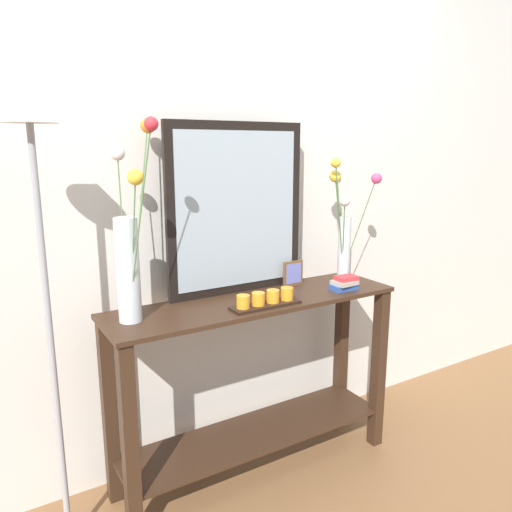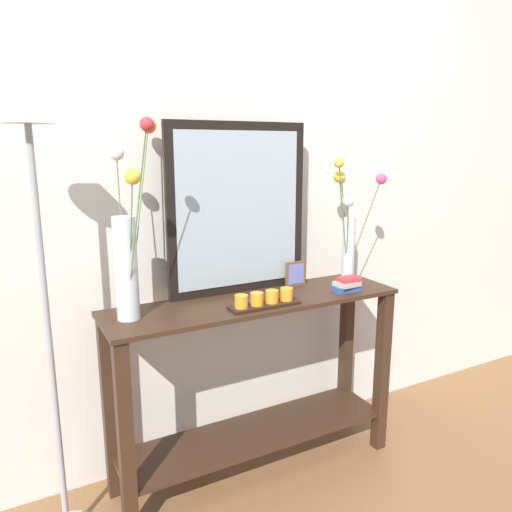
% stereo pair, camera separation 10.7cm
% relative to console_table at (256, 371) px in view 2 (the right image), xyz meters
% --- Properties ---
extents(ground_plane, '(7.00, 6.00, 0.02)m').
position_rel_console_table_xyz_m(ground_plane, '(0.00, 0.00, -0.52)').
color(ground_plane, brown).
extents(wall_back, '(6.40, 0.08, 2.70)m').
position_rel_console_table_xyz_m(wall_back, '(0.00, 0.30, 0.84)').
color(wall_back, silver).
rests_on(wall_back, ground).
extents(console_table, '(1.36, 0.36, 0.86)m').
position_rel_console_table_xyz_m(console_table, '(0.00, 0.00, 0.00)').
color(console_table, '#382316').
rests_on(console_table, ground).
extents(mirror_leaning, '(0.68, 0.03, 0.78)m').
position_rel_console_table_xyz_m(mirror_leaning, '(-0.01, 0.15, 0.74)').
color(mirror_leaning, black).
rests_on(mirror_leaning, console_table).
extents(tall_vase_left, '(0.24, 0.38, 0.78)m').
position_rel_console_table_xyz_m(tall_vase_left, '(-0.55, 0.02, 0.64)').
color(tall_vase_left, silver).
rests_on(tall_vase_left, console_table).
extents(vase_right, '(0.27, 0.19, 0.62)m').
position_rel_console_table_xyz_m(vase_right, '(0.56, 0.06, 0.63)').
color(vase_right, silver).
rests_on(vase_right, console_table).
extents(candle_tray, '(0.32, 0.09, 0.07)m').
position_rel_console_table_xyz_m(candle_tray, '(-0.02, -0.10, 0.38)').
color(candle_tray, black).
rests_on(candle_tray, console_table).
extents(picture_frame_small, '(0.11, 0.01, 0.12)m').
position_rel_console_table_xyz_m(picture_frame_small, '(0.28, 0.10, 0.41)').
color(picture_frame_small, brown).
rests_on(picture_frame_small, console_table).
extents(book_stack, '(0.13, 0.10, 0.07)m').
position_rel_console_table_xyz_m(book_stack, '(0.44, -0.09, 0.38)').
color(book_stack, '#2D519E').
rests_on(book_stack, console_table).
extents(floor_lamp, '(0.24, 0.24, 1.70)m').
position_rel_console_table_xyz_m(floor_lamp, '(-0.87, -0.02, 0.64)').
color(floor_lamp, '#9E9EA3').
rests_on(floor_lamp, ground).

